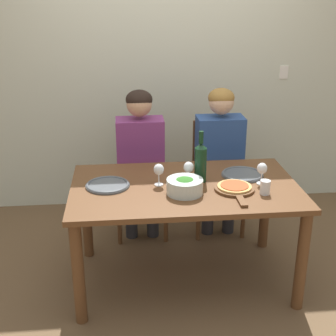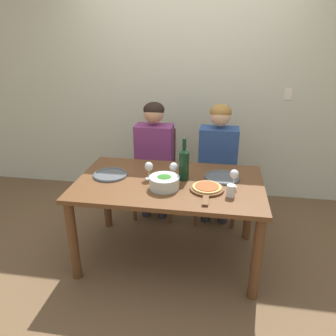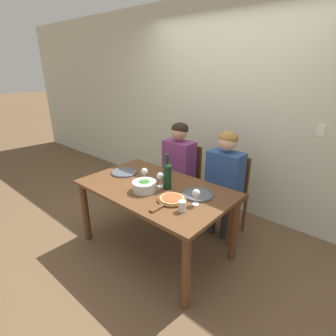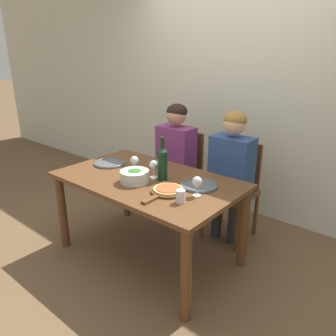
{
  "view_description": "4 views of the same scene",
  "coord_description": "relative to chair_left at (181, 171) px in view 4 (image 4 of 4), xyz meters",
  "views": [
    {
      "loc": [
        -0.4,
        -2.87,
        1.99
      ],
      "look_at": [
        -0.11,
        0.09,
        0.83
      ],
      "focal_mm": 50.0,
      "sensor_mm": 36.0,
      "label": 1
    },
    {
      "loc": [
        0.38,
        -2.41,
        1.87
      ],
      "look_at": [
        -0.01,
        0.03,
        0.85
      ],
      "focal_mm": 35.0,
      "sensor_mm": 36.0,
      "label": 2
    },
    {
      "loc": [
        1.66,
        -1.71,
        1.88
      ],
      "look_at": [
        0.06,
        0.13,
        0.92
      ],
      "focal_mm": 28.0,
      "sensor_mm": 36.0,
      "label": 3
    },
    {
      "loc": [
        1.75,
        -1.83,
        1.74
      ],
      "look_at": [
        0.14,
        0.1,
        0.83
      ],
      "focal_mm": 35.0,
      "sensor_mm": 36.0,
      "label": 4
    }
  ],
  "objects": [
    {
      "name": "wine_bottle",
      "position": [
        0.38,
        -0.75,
        0.38
      ],
      "size": [
        0.08,
        0.08,
        0.36
      ],
      "color": "black",
      "rests_on": "dining_table"
    },
    {
      "name": "dining_table",
      "position": [
        0.27,
        -0.81,
        0.12
      ],
      "size": [
        1.53,
        0.92,
        0.74
      ],
      "color": "brown",
      "rests_on": "ground"
    },
    {
      "name": "wine_glass_left",
      "position": [
        0.09,
        -0.79,
        0.34
      ],
      "size": [
        0.07,
        0.07,
        0.15
      ],
      "color": "silver",
      "rests_on": "dining_table"
    },
    {
      "name": "dinner_plate_left",
      "position": [
        -0.25,
        -0.77,
        0.24
      ],
      "size": [
        0.3,
        0.3,
        0.02
      ],
      "color": "#4C5156",
      "rests_on": "dining_table"
    },
    {
      "name": "chair_right",
      "position": [
        0.65,
        0.0,
        0.0
      ],
      "size": [
        0.42,
        0.42,
        0.93
      ],
      "color": "brown",
      "rests_on": "ground"
    },
    {
      "name": "ground_plane",
      "position": [
        0.27,
        -0.81,
        -0.51
      ],
      "size": [
        40.0,
        40.0,
        0.0
      ],
      "primitive_type": "plane",
      "color": "brown"
    },
    {
      "name": "dinner_plate_right",
      "position": [
        0.7,
        -0.68,
        0.24
      ],
      "size": [
        0.3,
        0.3,
        0.02
      ],
      "color": "#4C5156",
      "rests_on": "dining_table"
    },
    {
      "name": "chair_left",
      "position": [
        0.0,
        0.0,
        0.0
      ],
      "size": [
        0.42,
        0.42,
        0.93
      ],
      "color": "brown",
      "rests_on": "ground"
    },
    {
      "name": "water_tumbler",
      "position": [
        0.76,
        -1.0,
        0.28
      ],
      "size": [
        0.07,
        0.07,
        0.09
      ],
      "color": "silver",
      "rests_on": "dining_table"
    },
    {
      "name": "person_woman",
      "position": [
        -0.0,
        -0.11,
        0.25
      ],
      "size": [
        0.47,
        0.51,
        1.24
      ],
      "color": "#28282D",
      "rests_on": "ground"
    },
    {
      "name": "back_wall",
      "position": [
        0.27,
        0.58,
        0.84
      ],
      "size": [
        10.0,
        0.06,
        2.7
      ],
      "color": "beige",
      "rests_on": "ground"
    },
    {
      "name": "wine_glass_centre",
      "position": [
        0.3,
        -0.77,
        0.34
      ],
      "size": [
        0.07,
        0.07,
        0.15
      ],
      "color": "silver",
      "rests_on": "dining_table"
    },
    {
      "name": "broccoli_bowl",
      "position": [
        0.25,
        -0.94,
        0.28
      ],
      "size": [
        0.24,
        0.24,
        0.11
      ],
      "color": "silver",
      "rests_on": "dining_table"
    },
    {
      "name": "wine_glass_right",
      "position": [
        0.79,
        -0.84,
        0.34
      ],
      "size": [
        0.07,
        0.07,
        0.15
      ],
      "color": "silver",
      "rests_on": "dining_table"
    },
    {
      "name": "pizza_on_board",
      "position": [
        0.58,
        -0.93,
        0.25
      ],
      "size": [
        0.26,
        0.4,
        0.04
      ],
      "color": "brown",
      "rests_on": "dining_table"
    },
    {
      "name": "person_man",
      "position": [
        0.65,
        -0.11,
        0.25
      ],
      "size": [
        0.47,
        0.51,
        1.24
      ],
      "color": "#28282D",
      "rests_on": "ground"
    }
  ]
}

